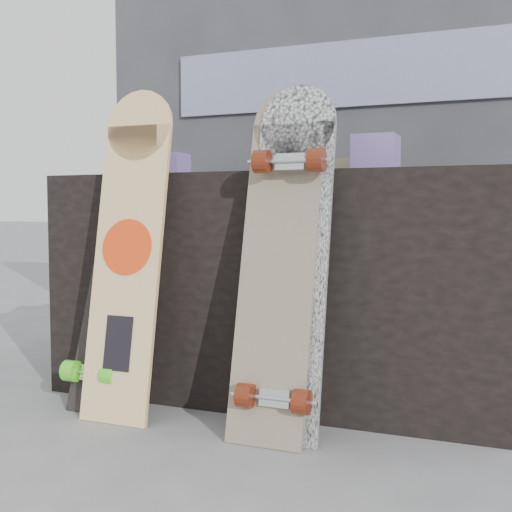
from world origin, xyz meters
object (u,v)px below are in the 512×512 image
at_px(longboard_celtic, 279,249).
at_px(longboard_cascadia, 288,254).
at_px(vendor_table, 281,285).
at_px(longboard_geisha, 129,243).
at_px(skateboard_dark, 120,260).

xyz_separation_m(longboard_celtic, longboard_cascadia, (0.03, -0.00, -0.01)).
height_order(longboard_celtic, longboard_cascadia, longboard_cascadia).
bearing_deg(vendor_table, longboard_celtic, -71.16).
bearing_deg(vendor_table, longboard_geisha, -132.19).
height_order(vendor_table, skateboard_dark, skateboard_dark).
distance_m(vendor_table, longboard_geisha, 0.59).
height_order(longboard_geisha, skateboard_dark, longboard_geisha).
bearing_deg(longboard_cascadia, longboard_geisha, -178.72).
distance_m(longboard_celtic, skateboard_dark, 0.64).
bearing_deg(skateboard_dark, vendor_table, 31.64).
distance_m(vendor_table, skateboard_dark, 0.58).
relative_size(vendor_table, skateboard_dark, 1.65).
bearing_deg(vendor_table, longboard_cascadia, -67.51).
height_order(vendor_table, longboard_cascadia, longboard_cascadia).
relative_size(longboard_celtic, longboard_cascadia, 1.00).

